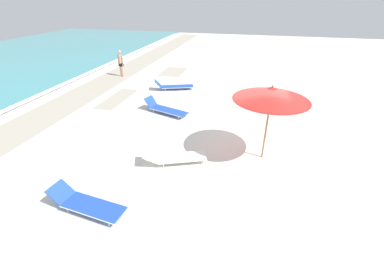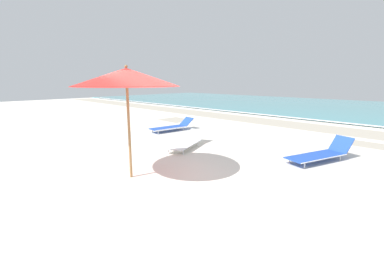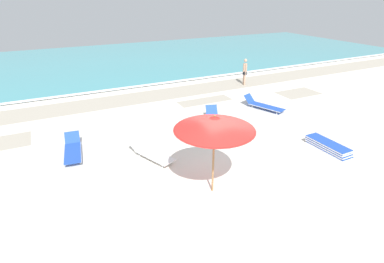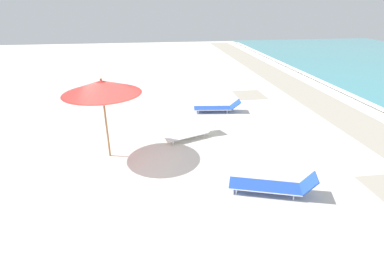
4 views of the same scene
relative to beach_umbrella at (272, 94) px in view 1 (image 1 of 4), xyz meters
The scene contains 8 objects.
ground_plane 2.64m from the beach_umbrella, 40.52° to the left, with size 60.00×60.00×0.16m.
beach_umbrella is the anchor object (origin of this frame).
lounger_stack 5.93m from the beach_umbrella, ahead, with size 0.64×1.92×0.32m.
sun_lounger_under_umbrella 8.32m from the beach_umbrella, 40.25° to the left, with size 1.37×2.34×0.60m.
sun_lounger_beside_umbrella 6.17m from the beach_umbrella, 129.56° to the left, with size 0.85×2.17×0.54m.
sun_lounger_near_water_left 5.72m from the beach_umbrella, 58.76° to the left, with size 1.27×2.30×0.62m.
sun_lounger_near_water_right 3.72m from the beach_umbrella, 110.04° to the left, with size 1.36×2.19×0.47m.
beachgoer_wading_adult 12.44m from the beach_umbrella, 50.15° to the left, with size 0.27×0.44×1.76m.
Camera 1 is at (-8.69, -0.13, 5.06)m, focal length 24.00 mm.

